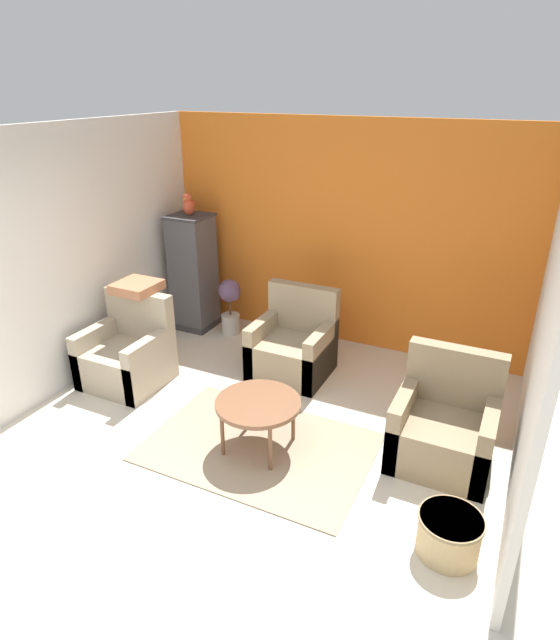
{
  "coord_description": "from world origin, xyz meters",
  "views": [
    {
      "loc": [
        2.02,
        -2.5,
        3.01
      ],
      "look_at": [
        0.0,
        1.67,
        0.93
      ],
      "focal_mm": 30.0,
      "sensor_mm": 36.0,
      "label": 1
    }
  ],
  "objects_px": {
    "armchair_left": "(128,356)",
    "potted_plant": "(230,301)",
    "armchair_middle": "(293,348)",
    "birdcage": "(193,273)",
    "coffee_table": "(258,405)",
    "armchair_right": "(444,429)",
    "parrot": "(189,205)",
    "wicker_basket": "(449,534)"
  },
  "relations": [
    {
      "from": "armchair_right",
      "to": "parrot",
      "type": "xyz_separation_m",
      "value": [
        -3.47,
        1.4,
        1.32
      ]
    },
    {
      "from": "coffee_table",
      "to": "armchair_middle",
      "type": "relative_size",
      "value": 0.78
    },
    {
      "from": "birdcage",
      "to": "wicker_basket",
      "type": "xyz_separation_m",
      "value": [
        3.7,
        -2.41,
        -0.58
      ]
    },
    {
      "from": "birdcage",
      "to": "potted_plant",
      "type": "bearing_deg",
      "value": 1.87
    },
    {
      "from": "armchair_middle",
      "to": "parrot",
      "type": "xyz_separation_m",
      "value": [
        -1.68,
        0.58,
        1.32
      ]
    },
    {
      "from": "coffee_table",
      "to": "armchair_left",
      "type": "xyz_separation_m",
      "value": [
        -1.82,
        0.43,
        -0.14
      ]
    },
    {
      "from": "coffee_table",
      "to": "parrot",
      "type": "bearing_deg",
      "value": 135.3
    },
    {
      "from": "armchair_left",
      "to": "birdcage",
      "type": "xyz_separation_m",
      "value": [
        -0.16,
        1.53,
        0.45
      ]
    },
    {
      "from": "armchair_left",
      "to": "potted_plant",
      "type": "height_order",
      "value": "armchair_left"
    },
    {
      "from": "potted_plant",
      "to": "parrot",
      "type": "bearing_deg",
      "value": -178.38
    },
    {
      "from": "armchair_left",
      "to": "wicker_basket",
      "type": "height_order",
      "value": "armchair_left"
    },
    {
      "from": "armchair_right",
      "to": "parrot",
      "type": "bearing_deg",
      "value": 157.98
    },
    {
      "from": "wicker_basket",
      "to": "potted_plant",
      "type": "bearing_deg",
      "value": 142.59
    },
    {
      "from": "armchair_middle",
      "to": "birdcage",
      "type": "distance_m",
      "value": 1.84
    },
    {
      "from": "parrot",
      "to": "armchair_middle",
      "type": "bearing_deg",
      "value": -18.99
    },
    {
      "from": "birdcage",
      "to": "coffee_table",
      "type": "bearing_deg",
      "value": -44.67
    },
    {
      "from": "armchair_left",
      "to": "birdcage",
      "type": "distance_m",
      "value": 1.6
    },
    {
      "from": "armchair_right",
      "to": "wicker_basket",
      "type": "bearing_deg",
      "value": -77.09
    },
    {
      "from": "coffee_table",
      "to": "armchair_right",
      "type": "height_order",
      "value": "armchair_right"
    },
    {
      "from": "coffee_table",
      "to": "potted_plant",
      "type": "distance_m",
      "value": 2.45
    },
    {
      "from": "armchair_right",
      "to": "armchair_middle",
      "type": "xyz_separation_m",
      "value": [
        -1.78,
        0.82,
        0.0
      ]
    },
    {
      "from": "parrot",
      "to": "wicker_basket",
      "type": "height_order",
      "value": "parrot"
    },
    {
      "from": "coffee_table",
      "to": "wicker_basket",
      "type": "relative_size",
      "value": 1.67
    },
    {
      "from": "birdcage",
      "to": "potted_plant",
      "type": "xyz_separation_m",
      "value": [
        0.52,
        0.02,
        -0.31
      ]
    },
    {
      "from": "armchair_left",
      "to": "potted_plant",
      "type": "distance_m",
      "value": 1.59
    },
    {
      "from": "birdcage",
      "to": "potted_plant",
      "type": "distance_m",
      "value": 0.61
    },
    {
      "from": "armchair_left",
      "to": "armchair_middle",
      "type": "distance_m",
      "value": 1.8
    },
    {
      "from": "parrot",
      "to": "wicker_basket",
      "type": "distance_m",
      "value": 4.66
    },
    {
      "from": "parrot",
      "to": "potted_plant",
      "type": "relative_size",
      "value": 0.38
    },
    {
      "from": "armchair_left",
      "to": "parrot",
      "type": "height_order",
      "value": "parrot"
    },
    {
      "from": "armchair_middle",
      "to": "wicker_basket",
      "type": "distance_m",
      "value": 2.73
    },
    {
      "from": "armchair_right",
      "to": "wicker_basket",
      "type": "relative_size",
      "value": 2.15
    },
    {
      "from": "coffee_table",
      "to": "armchair_left",
      "type": "height_order",
      "value": "armchair_left"
    },
    {
      "from": "birdcage",
      "to": "wicker_basket",
      "type": "relative_size",
      "value": 3.36
    },
    {
      "from": "coffee_table",
      "to": "armchair_middle",
      "type": "height_order",
      "value": "armchair_middle"
    },
    {
      "from": "armchair_middle",
      "to": "wicker_basket",
      "type": "relative_size",
      "value": 2.15
    },
    {
      "from": "armchair_right",
      "to": "potted_plant",
      "type": "bearing_deg",
      "value": 154.32
    },
    {
      "from": "birdcage",
      "to": "wicker_basket",
      "type": "height_order",
      "value": "birdcage"
    },
    {
      "from": "birdcage",
      "to": "armchair_middle",
      "type": "bearing_deg",
      "value": -18.92
    },
    {
      "from": "armchair_right",
      "to": "armchair_middle",
      "type": "relative_size",
      "value": 1.0
    },
    {
      "from": "armchair_middle",
      "to": "potted_plant",
      "type": "height_order",
      "value": "armchair_middle"
    },
    {
      "from": "coffee_table",
      "to": "birdcage",
      "type": "height_order",
      "value": "birdcage"
    }
  ]
}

